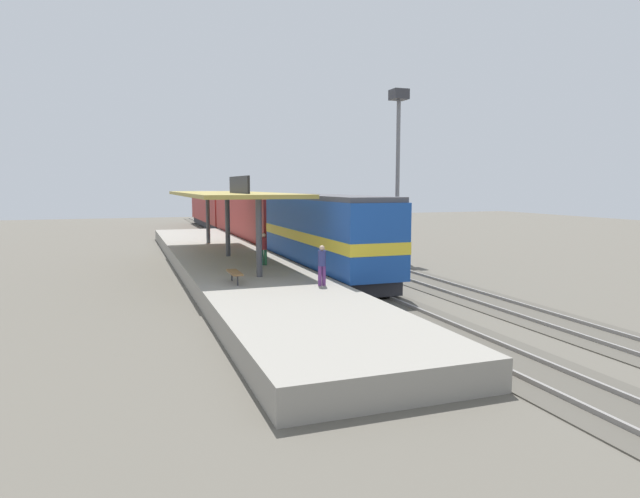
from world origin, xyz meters
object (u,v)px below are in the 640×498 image
object	(u,v)px
platform_bench	(235,273)
passenger_carriage_front	(252,218)
person_waiting	(264,247)
light_mast	(398,138)
person_walking	(322,263)
passenger_carriage_rear	(214,209)
locomotive	(324,234)

from	to	relation	value
platform_bench	passenger_carriage_front	distance (m)	23.90
passenger_carriage_front	person_waiting	bearing A→B (deg)	-100.84
light_mast	person_walking	size ratio (longest dim) A/B	6.84
passenger_carriage_front	person_waiting	distance (m)	18.60
light_mast	person_waiting	bearing A→B (deg)	-149.97
person_walking	passenger_carriage_front	bearing A→B (deg)	83.96
person_waiting	person_walking	distance (m)	6.76
platform_bench	light_mast	size ratio (longest dim) A/B	0.15
passenger_carriage_rear	person_walking	size ratio (longest dim) A/B	11.70
locomotive	light_mast	xyz separation A→B (m)	(7.80, 6.27, 5.99)
locomotive	passenger_carriage_rear	world-z (taller)	locomotive
platform_bench	person_walking	size ratio (longest dim) A/B	0.99
platform_bench	light_mast	bearing A→B (deg)	39.51
locomotive	light_mast	bearing A→B (deg)	38.79
locomotive	person_waiting	world-z (taller)	locomotive
person_waiting	person_walking	bearing A→B (deg)	-82.73
person_waiting	platform_bench	bearing A→B (deg)	-117.29
light_mast	platform_bench	bearing A→B (deg)	-140.49
passenger_carriage_rear	person_waiting	distance (m)	39.22
locomotive	person_walking	size ratio (longest dim) A/B	8.44
passenger_carriage_front	light_mast	distance (m)	15.35
person_walking	person_waiting	bearing A→B (deg)	97.27
person_waiting	person_walking	xyz separation A→B (m)	(0.86, -6.70, 0.00)
locomotive	light_mast	size ratio (longest dim) A/B	1.23
passenger_carriage_rear	person_waiting	xyz separation A→B (m)	(-3.50, -39.06, -0.46)
passenger_carriage_front	person_walking	distance (m)	25.11
platform_bench	passenger_carriage_rear	size ratio (longest dim) A/B	0.08
locomotive	person_walking	distance (m)	7.47
locomotive	person_waiting	distance (m)	3.55
light_mast	person_walking	xyz separation A→B (m)	(-10.44, -13.23, -6.54)
passenger_carriage_front	light_mast	xyz separation A→B (m)	(7.80, -11.73, 6.08)
passenger_carriage_front	light_mast	world-z (taller)	light_mast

